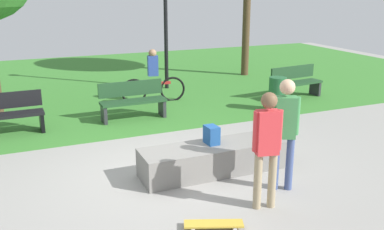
{
  "coord_description": "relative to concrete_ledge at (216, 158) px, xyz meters",
  "views": [
    {
      "loc": [
        -2.27,
        -6.53,
        3.13
      ],
      "look_at": [
        0.87,
        0.82,
        0.74
      ],
      "focal_mm": 40.27,
      "sensor_mm": 36.0,
      "label": 1
    }
  ],
  "objects": [
    {
      "name": "skater_performing_trick",
      "position": [
        0.08,
        -1.44,
        0.78
      ],
      "size": [
        0.42,
        0.26,
        1.75
      ],
      "color": "tan",
      "rests_on": "ground_plane"
    },
    {
      "name": "ground_plane",
      "position": [
        -0.87,
        0.26,
        -0.25
      ],
      "size": [
        28.0,
        28.0,
        0.0
      ],
      "primitive_type": "plane",
      "color": "gray"
    },
    {
      "name": "backpack_on_ledge",
      "position": [
        -0.06,
        0.07,
        0.41
      ],
      "size": [
        0.21,
        0.29,
        0.32
      ],
      "primitive_type": "cube",
      "rotation": [
        0.0,
        0.0,
        1.62
      ],
      "color": "#1E4C8C",
      "rests_on": "concrete_ledge"
    },
    {
      "name": "grass_lawn",
      "position": [
        -0.87,
        8.29,
        -0.25
      ],
      "size": [
        26.6,
        11.93,
        0.01
      ],
      "primitive_type": "cube",
      "color": "#387A2D",
      "rests_on": "ground_plane"
    },
    {
      "name": "trash_bin",
      "position": [
        3.2,
        2.91,
        0.19
      ],
      "size": [
        0.45,
        0.45,
        0.88
      ],
      "primitive_type": "cylinder",
      "color": "#1E592D",
      "rests_on": "ground_plane"
    },
    {
      "name": "skater_watching",
      "position": [
        0.66,
        -1.03,
        0.81
      ],
      "size": [
        0.39,
        0.32,
        1.8
      ],
      "color": "#3F5184",
      "rests_on": "ground_plane"
    },
    {
      "name": "concrete_ledge",
      "position": [
        0.0,
        0.0,
        0.0
      ],
      "size": [
        2.69,
        0.74,
        0.5
      ],
      "primitive_type": "cube",
      "color": "gray",
      "rests_on": "ground_plane"
    },
    {
      "name": "park_bench_far_left",
      "position": [
        4.45,
        3.82,
        0.23
      ],
      "size": [
        1.65,
        0.66,
        0.91
      ],
      "color": "#1E4223",
      "rests_on": "ground_plane"
    },
    {
      "name": "park_bench_far_right",
      "position": [
        -0.48,
        3.66,
        0.23
      ],
      "size": [
        1.6,
        0.49,
        0.91
      ],
      "color": "#1E4223",
      "rests_on": "ground_plane"
    },
    {
      "name": "park_bench_center_lawn",
      "position": [
        -3.36,
        3.6,
        0.23
      ],
      "size": [
        1.61,
        0.5,
        0.91
      ],
      "color": "black",
      "rests_on": "ground_plane"
    },
    {
      "name": "skateboard_by_ledge",
      "position": [
        -0.86,
        -1.67,
        -0.19
      ],
      "size": [
        0.82,
        0.48,
        0.08
      ],
      "color": "gold",
      "rests_on": "ground_plane"
    },
    {
      "name": "cyclist_on_bicycle",
      "position": [
        0.49,
        5.0,
        0.38
      ],
      "size": [
        1.81,
        0.32,
        1.52
      ],
      "color": "black",
      "rests_on": "ground_plane"
    }
  ]
}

